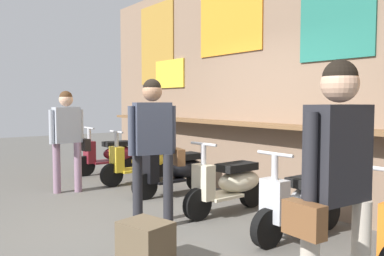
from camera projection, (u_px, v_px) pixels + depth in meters
The scene contains 11 objects.
ground_plane at pixel (162, 227), 4.78m from camera, with size 27.11×27.11×0.00m, color #56544F.
market_stall_facade at pixel (279, 77), 5.85m from camera, with size 9.68×0.61×3.64m.
scooter_maroon at pixel (112, 154), 8.33m from camera, with size 0.46×1.40×0.97m.
scooter_yellow at pixel (141, 161), 7.35m from camera, with size 0.46×1.40×0.97m.
scooter_black at pixel (177, 170), 6.42m from camera, with size 0.46×1.40×0.97m.
scooter_cream at pixel (230, 183), 5.39m from camera, with size 0.48×1.40×0.97m.
scooter_silver at pixel (304, 201), 4.42m from camera, with size 0.46×1.40×0.97m.
shopper_with_handbag at pixel (68, 131), 6.53m from camera, with size 0.28×0.65×1.65m.
shopper_browsing at pixel (154, 136), 4.77m from camera, with size 0.37×0.69×1.75m.
shopper_passing at pixel (336, 168), 2.50m from camera, with size 0.27×0.68×1.74m.
merchandise_crate at pixel (146, 244), 3.62m from camera, with size 0.43×0.35×0.41m, color brown.
Camera 1 is at (3.99, -2.49, 1.49)m, focal length 37.84 mm.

